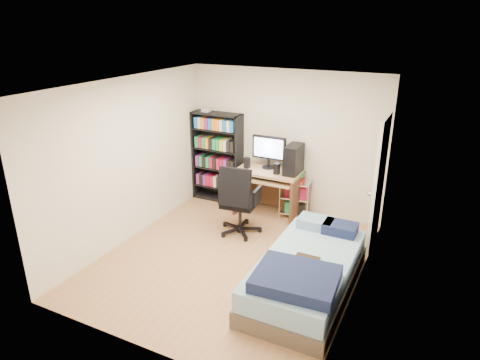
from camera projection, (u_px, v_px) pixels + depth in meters
The scene contains 7 objects.
room at pixel (232, 178), 5.76m from camera, with size 3.58×4.08×2.58m.
media_shelf at pixel (217, 156), 7.96m from camera, with size 0.94×0.31×1.75m.
computer_desk at pixel (276, 175), 7.35m from camera, with size 1.11×0.64×1.39m.
office_chair at pixel (239, 212), 6.82m from camera, with size 0.77×0.77×1.17m.
wire_cart at pixel (296, 188), 7.35m from camera, with size 0.53×0.41×0.81m.
bed at pixel (306, 273), 5.38m from camera, with size 1.08×2.16×0.62m.
door at pixel (379, 184), 6.26m from camera, with size 0.12×0.80×2.00m.
Camera 1 is at (2.49, -4.78, 3.28)m, focal length 32.00 mm.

